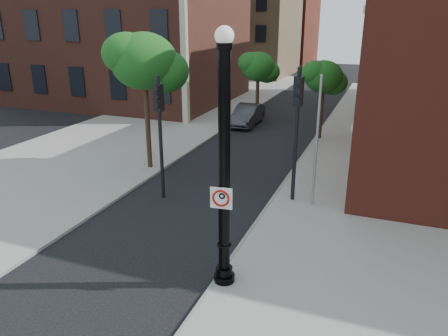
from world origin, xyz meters
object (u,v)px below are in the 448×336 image
at_px(no_parking_sign, 221,198).
at_px(traffic_signal_right, 297,114).
at_px(parked_car, 247,115).
at_px(traffic_signal_left, 159,118).
at_px(lamppost, 224,178).

relative_size(no_parking_sign, traffic_signal_right, 0.11).
bearing_deg(parked_car, traffic_signal_left, -88.24).
bearing_deg(traffic_signal_left, lamppost, -40.63).
relative_size(parked_car, traffic_signal_left, 0.83).
relative_size(lamppost, parked_car, 1.68).
distance_m(lamppost, no_parking_sign, 0.54).
bearing_deg(parked_car, lamppost, -74.86).
distance_m(no_parking_sign, parked_car, 19.32).
bearing_deg(no_parking_sign, traffic_signal_left, 125.95).
distance_m(no_parking_sign, traffic_signal_left, 6.91).
bearing_deg(parked_car, traffic_signal_right, -64.76).
relative_size(lamppost, traffic_signal_left, 1.40).
height_order(parked_car, traffic_signal_left, traffic_signal_left).
bearing_deg(traffic_signal_right, parked_car, 116.94).
bearing_deg(no_parking_sign, parked_car, 99.61).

